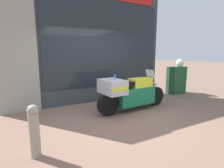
{
  "coord_description": "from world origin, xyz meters",
  "views": [
    {
      "loc": [
        -2.15,
        -3.66,
        1.66
      ],
      "look_at": [
        0.3,
        0.96,
        0.74
      ],
      "focal_mm": 28.0,
      "sensor_mm": 36.0,
      "label": 1
    }
  ],
  "objects": [
    {
      "name": "shop_building",
      "position": [
        -0.44,
        2.0,
        1.91
      ],
      "size": [
        5.47,
        0.55,
        3.8
      ],
      "color": "#333842",
      "rests_on": "ground"
    },
    {
      "name": "utility_cabinet",
      "position": [
        3.62,
        1.46,
        0.56
      ],
      "size": [
        0.71,
        0.45,
        1.12
      ],
      "primitive_type": "cube",
      "color": "#1E4C2D",
      "rests_on": "ground"
    },
    {
      "name": "street_bollard",
      "position": [
        -2.02,
        -0.78,
        0.46
      ],
      "size": [
        0.17,
        0.17,
        0.88
      ],
      "color": "gray",
      "rests_on": "ground"
    },
    {
      "name": "ground_plane",
      "position": [
        0.0,
        0.0,
        0.0
      ],
      "size": [
        60.0,
        60.0,
        0.0
      ],
      "primitive_type": "plane",
      "color": "#7A5B4C"
    },
    {
      "name": "white_helmet",
      "position": [
        3.74,
        1.43,
        1.27
      ],
      "size": [
        0.31,
        0.31,
        0.31
      ],
      "primitive_type": "sphere",
      "color": "white",
      "rests_on": "utility_cabinet"
    },
    {
      "name": "window_display",
      "position": [
        0.46,
        2.03,
        0.46
      ],
      "size": [
        3.94,
        0.3,
        1.94
      ],
      "color": "slate",
      "rests_on": "ground"
    },
    {
      "name": "paramedic_motorcycle",
      "position": [
        0.59,
        0.45,
        0.57
      ],
      "size": [
        2.39,
        0.81,
        1.16
      ],
      "rotation": [
        0.0,
        0.0,
        0.08
      ],
      "color": "black",
      "rests_on": "ground"
    }
  ]
}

